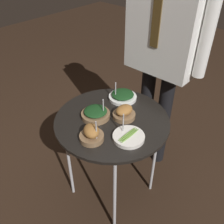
{
  "coord_description": "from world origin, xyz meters",
  "views": [
    {
      "loc": [
        0.75,
        -0.83,
        1.56
      ],
      "look_at": [
        0.0,
        0.0,
        0.72
      ],
      "focal_mm": 40.0,
      "sensor_mm": 36.0,
      "label": 1
    }
  ],
  "objects": [
    {
      "name": "bowl_roast_center",
      "position": [
        0.04,
        -0.2,
        0.7
      ],
      "size": [
        0.13,
        0.13,
        0.14
      ],
      "color": "brown",
      "rests_on": "serving_cart"
    },
    {
      "name": "bowl_spinach_near_rim",
      "position": [
        -0.09,
        0.2,
        0.69
      ],
      "size": [
        0.18,
        0.18,
        0.13
      ],
      "color": "white",
      "rests_on": "serving_cart"
    },
    {
      "name": "serving_cart",
      "position": [
        0.0,
        0.0,
        0.62
      ],
      "size": [
        0.66,
        0.66,
        0.67
      ],
      "color": "black",
      "rests_on": "ground_plane"
    },
    {
      "name": "waiter_figure",
      "position": [
        -0.01,
        0.49,
        1.01
      ],
      "size": [
        0.59,
        0.22,
        1.6
      ],
      "color": "black",
      "rests_on": "ground_plane"
    },
    {
      "name": "bowl_roast_front_left",
      "position": [
        0.04,
        0.06,
        0.7
      ],
      "size": [
        0.13,
        0.13,
        0.08
      ],
      "color": "brown",
      "rests_on": "serving_cart"
    },
    {
      "name": "bowl_asparagus_front_center",
      "position": [
        0.17,
        -0.06,
        0.68
      ],
      "size": [
        0.17,
        0.17,
        0.13
      ],
      "color": "silver",
      "rests_on": "serving_cart"
    },
    {
      "name": "bowl_spinach_mid_left",
      "position": [
        -0.08,
        -0.05,
        0.69
      ],
      "size": [
        0.17,
        0.17,
        0.12
      ],
      "color": "brown",
      "rests_on": "serving_cart"
    },
    {
      "name": "ground_plane",
      "position": [
        0.0,
        0.0,
        0.0
      ],
      "size": [
        8.0,
        8.0,
        0.0
      ],
      "primitive_type": "plane",
      "color": "black"
    }
  ]
}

